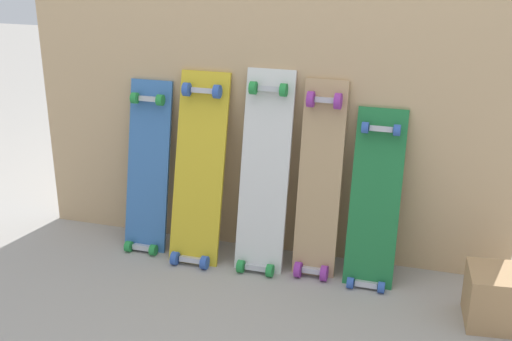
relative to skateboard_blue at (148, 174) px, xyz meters
name	(u,v)px	position (x,y,z in m)	size (l,w,h in m)	color
ground_plane	(260,251)	(0.55, 0.07, -0.37)	(12.00, 12.00, 0.00)	#9E9991
plywood_wall_panel	(265,56)	(0.55, 0.14, 0.58)	(2.29, 0.04, 1.89)	tan
skateboard_blue	(148,174)	(0.00, 0.00, 0.00)	(0.21, 0.26, 0.88)	#386BAD
skateboard_yellow	(199,176)	(0.28, -0.03, 0.03)	(0.24, 0.32, 0.93)	gold
skateboard_white	(264,179)	(0.59, -0.02, 0.05)	(0.22, 0.30, 0.97)	silver
skateboard_natural	(319,186)	(0.84, 0.00, 0.03)	(0.19, 0.27, 0.93)	tan
skateboard_green	(374,207)	(1.09, -0.02, -0.03)	(0.22, 0.29, 0.83)	#1E7238
wooden_crate	(496,297)	(1.61, -0.25, -0.25)	(0.23, 0.23, 0.23)	tan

